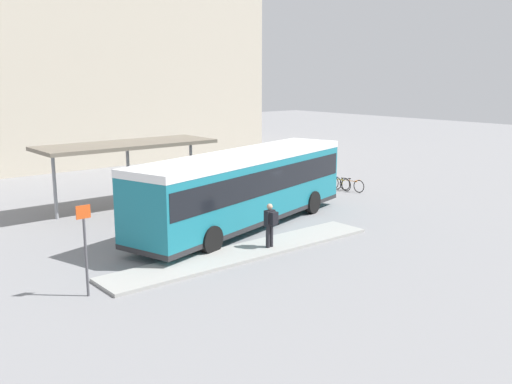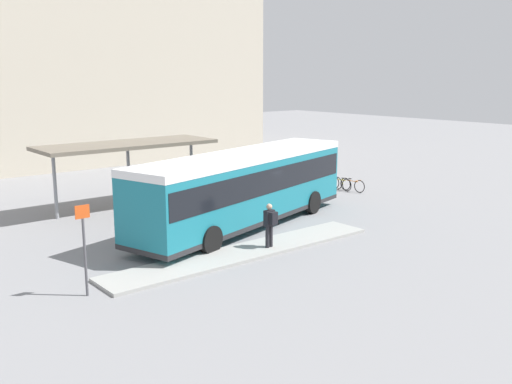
{
  "view_description": "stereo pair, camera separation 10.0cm",
  "coord_description": "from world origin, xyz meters",
  "px_view_note": "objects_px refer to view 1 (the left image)",
  "views": [
    {
      "loc": [
        -15.03,
        -18.88,
        6.52
      ],
      "look_at": [
        0.62,
        0.0,
        1.47
      ],
      "focal_mm": 40.0,
      "sensor_mm": 36.0,
      "label": 1
    },
    {
      "loc": [
        -14.95,
        -18.95,
        6.52
      ],
      "look_at": [
        0.62,
        0.0,
        1.47
      ],
      "focal_mm": 40.0,
      "sensor_mm": 36.0,
      "label": 2
    }
  ],
  "objects_px": {
    "bicycle_blue": "(330,182)",
    "platform_sign": "(85,246)",
    "potted_planter_near_shelter": "(197,196)",
    "bicycle_orange": "(352,185)",
    "bicycle_yellow": "(340,183)",
    "city_bus": "(245,184)",
    "pedestrian_waiting": "(270,223)"
  },
  "relations": [
    {
      "from": "potted_planter_near_shelter",
      "to": "platform_sign",
      "type": "bearing_deg",
      "value": -140.72
    },
    {
      "from": "bicycle_orange",
      "to": "platform_sign",
      "type": "relative_size",
      "value": 0.61
    },
    {
      "from": "bicycle_blue",
      "to": "bicycle_orange",
      "type": "bearing_deg",
      "value": 4.96
    },
    {
      "from": "bicycle_orange",
      "to": "platform_sign",
      "type": "height_order",
      "value": "platform_sign"
    },
    {
      "from": "city_bus",
      "to": "bicycle_blue",
      "type": "xyz_separation_m",
      "value": [
        9.25,
        3.64,
        -1.53
      ]
    },
    {
      "from": "city_bus",
      "to": "bicycle_blue",
      "type": "relative_size",
      "value": 7.36
    },
    {
      "from": "pedestrian_waiting",
      "to": "bicycle_orange",
      "type": "bearing_deg",
      "value": -69.43
    },
    {
      "from": "pedestrian_waiting",
      "to": "platform_sign",
      "type": "distance_m",
      "value": 7.22
    },
    {
      "from": "potted_planter_near_shelter",
      "to": "platform_sign",
      "type": "xyz_separation_m",
      "value": [
        -8.7,
        -7.11,
        0.83
      ]
    },
    {
      "from": "bicycle_yellow",
      "to": "bicycle_blue",
      "type": "height_order",
      "value": "bicycle_blue"
    },
    {
      "from": "potted_planter_near_shelter",
      "to": "platform_sign",
      "type": "height_order",
      "value": "platform_sign"
    },
    {
      "from": "city_bus",
      "to": "potted_planter_near_shelter",
      "type": "height_order",
      "value": "city_bus"
    },
    {
      "from": "bicycle_orange",
      "to": "potted_planter_near_shelter",
      "type": "bearing_deg",
      "value": -104.49
    },
    {
      "from": "bicycle_yellow",
      "to": "platform_sign",
      "type": "xyz_separation_m",
      "value": [
        -17.96,
        -6.14,
        1.19
      ]
    },
    {
      "from": "pedestrian_waiting",
      "to": "bicycle_orange",
      "type": "relative_size",
      "value": 0.99
    },
    {
      "from": "platform_sign",
      "to": "bicycle_blue",
      "type": "bearing_deg",
      "value": 21.03
    },
    {
      "from": "bicycle_yellow",
      "to": "potted_planter_near_shelter",
      "type": "distance_m",
      "value": 9.32
    },
    {
      "from": "platform_sign",
      "to": "bicycle_yellow",
      "type": "bearing_deg",
      "value": 18.87
    },
    {
      "from": "bicycle_blue",
      "to": "platform_sign",
      "type": "height_order",
      "value": "platform_sign"
    },
    {
      "from": "city_bus",
      "to": "pedestrian_waiting",
      "type": "relative_size",
      "value": 7.55
    },
    {
      "from": "bicycle_yellow",
      "to": "potted_planter_near_shelter",
      "type": "relative_size",
      "value": 1.22
    },
    {
      "from": "bicycle_orange",
      "to": "potted_planter_near_shelter",
      "type": "distance_m",
      "value": 9.6
    },
    {
      "from": "city_bus",
      "to": "platform_sign",
      "type": "bearing_deg",
      "value": -175.35
    },
    {
      "from": "city_bus",
      "to": "bicycle_blue",
      "type": "bearing_deg",
      "value": 5.59
    },
    {
      "from": "city_bus",
      "to": "potted_planter_near_shelter",
      "type": "bearing_deg",
      "value": 72.87
    },
    {
      "from": "pedestrian_waiting",
      "to": "potted_planter_near_shelter",
      "type": "relative_size",
      "value": 1.21
    },
    {
      "from": "bicycle_orange",
      "to": "bicycle_blue",
      "type": "xyz_separation_m",
      "value": [
        -0.28,
        1.46,
        0.0
      ]
    },
    {
      "from": "bicycle_orange",
      "to": "bicycle_yellow",
      "type": "height_order",
      "value": "bicycle_orange"
    },
    {
      "from": "bicycle_blue",
      "to": "potted_planter_near_shelter",
      "type": "distance_m",
      "value": 9.17
    },
    {
      "from": "pedestrian_waiting",
      "to": "bicycle_blue",
      "type": "height_order",
      "value": "pedestrian_waiting"
    },
    {
      "from": "platform_sign",
      "to": "pedestrian_waiting",
      "type": "bearing_deg",
      "value": -0.51
    },
    {
      "from": "bicycle_blue",
      "to": "potted_planter_near_shelter",
      "type": "relative_size",
      "value": 1.24
    }
  ]
}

